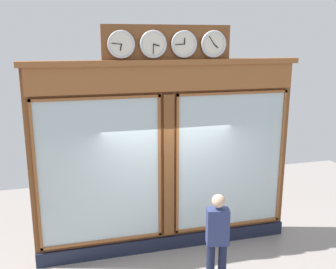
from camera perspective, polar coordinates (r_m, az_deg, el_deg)
name	(u,v)px	position (r m, az deg, el deg)	size (l,w,h in m)	color
shop_facade	(166,156)	(7.49, -0.25, -3.14)	(5.16, 0.42, 4.36)	brown
pedestrian	(217,237)	(6.66, 7.27, -14.81)	(0.40, 0.29, 1.69)	#191E38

